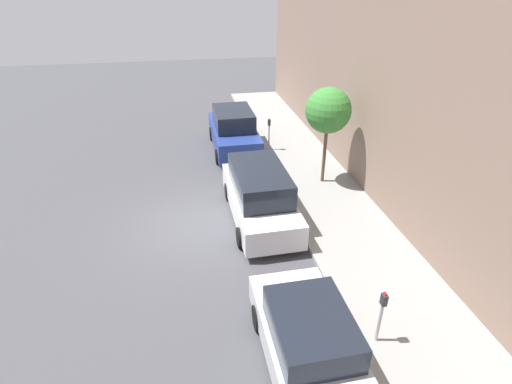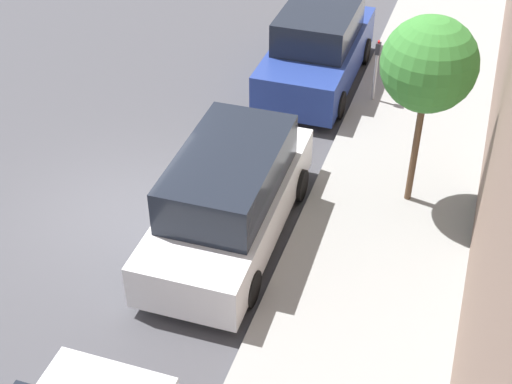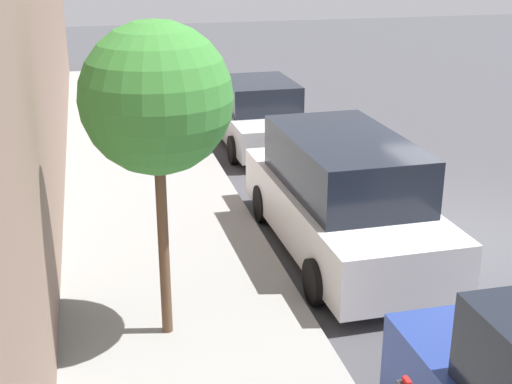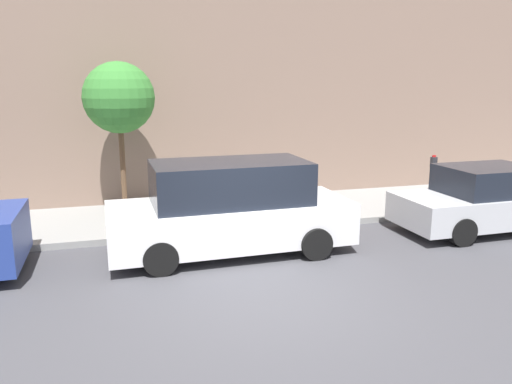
# 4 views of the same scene
# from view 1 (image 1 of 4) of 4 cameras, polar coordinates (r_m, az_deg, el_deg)

# --- Properties ---
(ground_plane) EXTENTS (60.00, 60.00, 0.00)m
(ground_plane) POSITION_cam_1_polar(r_m,az_deg,el_deg) (13.85, -9.19, -4.69)
(ground_plane) COLOR #424247
(sidewalk) EXTENTS (3.19, 32.00, 0.15)m
(sidewalk) POSITION_cam_1_polar(r_m,az_deg,el_deg) (14.71, 10.98, -2.38)
(sidewalk) COLOR gray
(sidewalk) RESTS_ON ground_plane
(building_facade) EXTENTS (2.00, 32.00, 12.93)m
(building_facade) POSITION_cam_1_polar(r_m,az_deg,el_deg) (13.95, 24.44, 22.00)
(building_facade) COLOR #846B5B
(building_facade) RESTS_ON ground_plane
(parked_sedan_nearest) EXTENTS (1.92, 4.52, 1.54)m
(parked_sedan_nearest) POSITION_cam_1_polar(r_m,az_deg,el_deg) (8.99, 7.86, -21.03)
(parked_sedan_nearest) COLOR #B7BABF
(parked_sedan_nearest) RESTS_ON ground_plane
(parked_minivan_second) EXTENTS (2.02, 4.94, 1.90)m
(parked_minivan_second) POSITION_cam_1_polar(r_m,az_deg,el_deg) (13.61, 0.51, -0.39)
(parked_minivan_second) COLOR silver
(parked_minivan_second) RESTS_ON ground_plane
(parked_suv_third) EXTENTS (2.08, 4.81, 1.98)m
(parked_suv_third) POSITION_cam_1_polar(r_m,az_deg,el_deg) (19.29, -3.21, 8.66)
(parked_suv_third) COLOR navy
(parked_suv_third) RESTS_ON ground_plane
(parking_meter_near) EXTENTS (0.11, 0.15, 1.43)m
(parking_meter_near) POSITION_cam_1_polar(r_m,az_deg,el_deg) (9.56, 17.50, -16.02)
(parking_meter_near) COLOR #ADADB2
(parking_meter_near) RESTS_ON sidewalk
(parking_meter_far) EXTENTS (0.11, 0.15, 1.53)m
(parking_meter_far) POSITION_cam_1_polar(r_m,az_deg,el_deg) (18.89, 1.88, 8.74)
(parking_meter_far) COLOR #ADADB2
(parking_meter_far) RESTS_ON sidewalk
(street_tree) EXTENTS (1.71, 1.71, 3.79)m
(street_tree) POSITION_cam_1_polar(r_m,az_deg,el_deg) (15.35, 10.29, 11.35)
(street_tree) COLOR brown
(street_tree) RESTS_ON sidewalk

